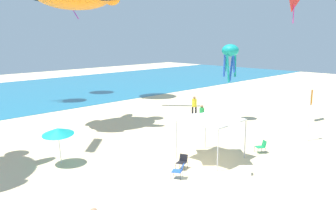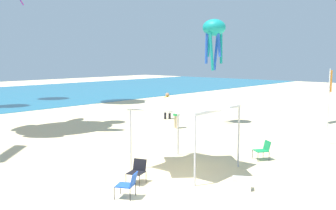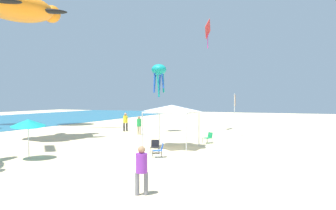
% 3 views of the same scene
% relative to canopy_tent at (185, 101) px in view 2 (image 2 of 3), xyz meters
% --- Properties ---
extents(ground, '(120.00, 120.00, 0.10)m').
position_rel_canopy_tent_xyz_m(ground, '(-2.96, -0.99, -2.73)').
color(ground, beige).
extents(canopy_tent, '(3.20, 3.25, 2.96)m').
position_rel_canopy_tent_xyz_m(canopy_tent, '(0.00, 0.00, 0.00)').
color(canopy_tent, '#B7B7BC').
rests_on(canopy_tent, ground).
extents(folding_chair_near_cooler, '(0.76, 0.69, 0.82)m').
position_rel_canopy_tent_xyz_m(folding_chair_near_cooler, '(-2.51, 0.11, -2.21)').
color(folding_chair_near_cooler, black).
rests_on(folding_chair_near_cooler, ground).
extents(folding_chair_facing_ocean, '(0.81, 0.78, 0.82)m').
position_rel_canopy_tent_xyz_m(folding_chair_facing_ocean, '(3.24, -1.70, -2.21)').
color(folding_chair_facing_ocean, black).
rests_on(folding_chair_facing_ocean, ground).
extents(folding_chair_right_of_tent, '(0.75, 0.79, 0.82)m').
position_rel_canopy_tent_xyz_m(folding_chair_right_of_tent, '(-3.72, -0.73, -2.21)').
color(folding_chair_right_of_tent, black).
rests_on(folding_chair_right_of_tent, ground).
extents(cooler_box, '(0.67, 0.74, 0.40)m').
position_rel_canopy_tent_xyz_m(cooler_box, '(-0.68, -2.98, -2.48)').
color(cooler_box, white).
rests_on(cooler_box, ground).
extents(banner_flag, '(0.36, 0.06, 3.84)m').
position_rel_canopy_tent_xyz_m(banner_flag, '(8.12, -2.69, -0.37)').
color(banner_flag, silver).
rests_on(banner_flag, ground).
extents(person_by_tent, '(0.46, 0.45, 1.88)m').
position_rel_canopy_tent_xyz_m(person_by_tent, '(8.76, 8.72, -1.58)').
color(person_by_tent, black).
rests_on(person_by_tent, ground).
extents(person_kite_handler, '(0.41, 0.43, 1.73)m').
position_rel_canopy_tent_xyz_m(person_kite_handler, '(6.44, 5.93, -1.67)').
color(person_kite_handler, '#C6B28C').
rests_on(person_kite_handler, ground).
extents(kite_octopus_teal, '(1.49, 1.49, 3.30)m').
position_rel_canopy_tent_xyz_m(kite_octopus_teal, '(9.32, 5.18, 3.43)').
color(kite_octopus_teal, teal).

